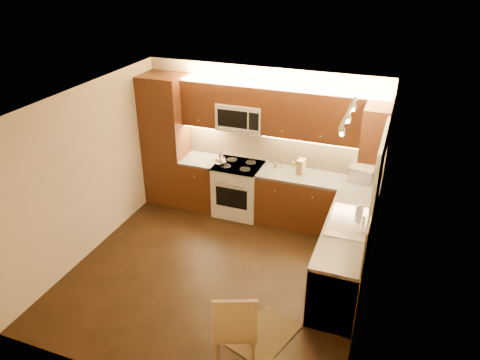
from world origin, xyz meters
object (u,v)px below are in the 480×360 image
at_px(soap_bottle, 360,208).
at_px(dining_chair, 235,324).
at_px(kettle, 221,159).
at_px(knife_block, 301,166).
at_px(stove, 238,189).
at_px(microwave, 241,116).
at_px(sink, 350,217).
at_px(toaster_oven, 361,174).

distance_m(soap_bottle, dining_chair, 2.42).
bearing_deg(kettle, knife_block, -10.16).
relative_size(stove, kettle, 4.25).
distance_m(microwave, dining_chair, 3.55).
bearing_deg(microwave, dining_chair, -70.79).
bearing_deg(sink, kettle, 155.97).
distance_m(knife_block, dining_chair, 3.15).
xyz_separation_m(microwave, sink, (2.00, -1.26, -0.74)).
height_order(stove, dining_chair, dining_chair).
xyz_separation_m(microwave, knife_block, (1.04, -0.05, -0.70)).
bearing_deg(knife_block, dining_chair, -81.39).
distance_m(stove, sink, 2.35).
bearing_deg(microwave, toaster_oven, 1.16).
height_order(stove, knife_block, knife_block).
distance_m(kettle, toaster_oven, 2.28).
bearing_deg(kettle, soap_bottle, -36.45).
bearing_deg(toaster_oven, kettle, -165.40).
xyz_separation_m(microwave, dining_chair, (1.10, -3.15, -1.20)).
relative_size(kettle, knife_block, 0.91).
distance_m(toaster_oven, soap_bottle, 1.04).
xyz_separation_m(toaster_oven, dining_chair, (-0.89, -3.19, -0.50)).
relative_size(microwave, soap_bottle, 3.97).
xyz_separation_m(knife_block, dining_chair, (0.06, -3.11, -0.50)).
distance_m(stove, knife_block, 1.19).
distance_m(stove, microwave, 1.27).
relative_size(stove, toaster_oven, 2.44).
bearing_deg(kettle, stove, 3.24).
xyz_separation_m(stove, toaster_oven, (1.98, 0.18, 0.55)).
xyz_separation_m(soap_bottle, dining_chair, (-1.00, -2.15, -0.48)).
bearing_deg(toaster_oven, microwave, -171.47).
height_order(kettle, soap_bottle, kettle).
height_order(microwave, soap_bottle, microwave).
relative_size(microwave, sink, 0.88).
height_order(kettle, dining_chair, kettle).
bearing_deg(kettle, toaster_oven, -11.61).
bearing_deg(kettle, dining_chair, -83.56).
bearing_deg(dining_chair, kettle, 93.11).
relative_size(kettle, dining_chair, 0.21).
height_order(sink, dining_chair, sink).
bearing_deg(knife_block, soap_bottle, -34.56).
xyz_separation_m(stove, sink, (2.00, -1.12, 0.52)).
xyz_separation_m(stove, kettle, (-0.27, -0.11, 0.57)).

